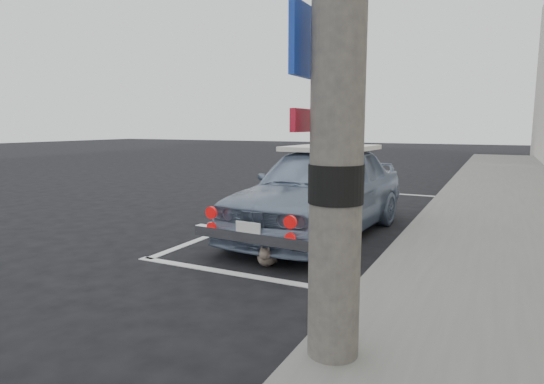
{
  "coord_description": "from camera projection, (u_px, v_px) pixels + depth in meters",
  "views": [
    {
      "loc": [
        2.96,
        -4.75,
        1.67
      ],
      "look_at": [
        0.17,
        0.85,
        0.75
      ],
      "focal_mm": 30.0,
      "sensor_mm": 36.0,
      "label": 1
    }
  ],
  "objects": [
    {
      "name": "ground",
      "position": [
        230.0,
        258.0,
        5.76
      ],
      "size": [
        80.0,
        80.0,
        0.0
      ],
      "primitive_type": "plane",
      "color": "black",
      "rests_on": "ground"
    },
    {
      "name": "cat",
      "position": [
        267.0,
        255.0,
        5.42
      ],
      "size": [
        0.34,
        0.52,
        0.29
      ],
      "rotation": [
        0.0,
        0.0,
        0.32
      ],
      "color": "brown",
      "rests_on": "ground"
    },
    {
      "name": "sidewalk",
      "position": [
        511.0,
        245.0,
        6.11
      ],
      "size": [
        2.8,
        40.0,
        0.15
      ],
      "primitive_type": "cube",
      "color": "slate",
      "rests_on": "ground"
    },
    {
      "name": "pline_side",
      "position": [
        272.0,
        212.0,
        8.81
      ],
      "size": [
        0.12,
        7.0,
        0.01
      ],
      "primitive_type": "cube",
      "color": "silver",
      "rests_on": "ground"
    },
    {
      "name": "retro_coupe",
      "position": [
        320.0,
        189.0,
        6.96
      ],
      "size": [
        1.9,
        4.19,
        1.39
      ],
      "rotation": [
        0.0,
        0.0,
        -0.06
      ],
      "color": "#7284A0",
      "rests_on": "ground"
    },
    {
      "name": "pline_front",
      "position": [
        385.0,
        193.0,
        11.29
      ],
      "size": [
        3.0,
        0.12,
        0.01
      ],
      "primitive_type": "cube",
      "color": "silver",
      "rests_on": "ground"
    },
    {
      "name": "pline_rear",
      "position": [
        244.0,
        275.0,
        5.09
      ],
      "size": [
        3.0,
        0.12,
        0.01
      ],
      "primitive_type": "cube",
      "color": "silver",
      "rests_on": "ground"
    }
  ]
}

